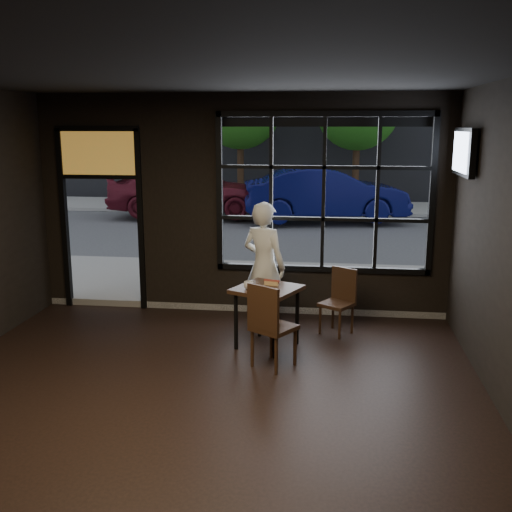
# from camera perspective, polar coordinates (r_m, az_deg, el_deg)

# --- Properties ---
(floor) EXTENTS (6.00, 7.00, 0.02)m
(floor) POSITION_cam_1_polar(r_m,az_deg,el_deg) (5.89, -6.87, -15.66)
(floor) COLOR black
(floor) RESTS_ON ground
(ceiling) EXTENTS (6.00, 7.00, 0.02)m
(ceiling) POSITION_cam_1_polar(r_m,az_deg,el_deg) (5.22, -7.82, 17.33)
(ceiling) COLOR black
(ceiling) RESTS_ON ground
(window_frame) EXTENTS (3.06, 0.12, 2.28)m
(window_frame) POSITION_cam_1_polar(r_m,az_deg,el_deg) (8.58, 6.46, 5.95)
(window_frame) COLOR black
(window_frame) RESTS_ON ground
(stained_transom) EXTENTS (1.20, 0.06, 0.70)m
(stained_transom) POSITION_cam_1_polar(r_m,az_deg,el_deg) (9.20, -14.76, 9.49)
(stained_transom) COLOR orange
(stained_transom) RESTS_ON ground
(street_asphalt) EXTENTS (60.00, 41.00, 0.04)m
(street_asphalt) POSITION_cam_1_polar(r_m,az_deg,el_deg) (29.19, 4.74, 6.88)
(street_asphalt) COLOR #545456
(street_asphalt) RESTS_ON ground
(building_across) EXTENTS (28.00, 12.00, 15.00)m
(building_across) POSITION_cam_1_polar(r_m,az_deg,el_deg) (28.46, 4.93, 21.93)
(building_across) COLOR #5B5956
(building_across) RESTS_ON ground
(cafe_table) EXTENTS (0.96, 0.96, 0.78)m
(cafe_table) POSITION_cam_1_polar(r_m,az_deg,el_deg) (7.55, 1.05, -5.82)
(cafe_table) COLOR black
(cafe_table) RESTS_ON floor
(chair_near) EXTENTS (0.60, 0.60, 1.00)m
(chair_near) POSITION_cam_1_polar(r_m,az_deg,el_deg) (6.93, 1.71, -6.56)
(chair_near) COLOR black
(chair_near) RESTS_ON floor
(chair_window) EXTENTS (0.53, 0.53, 0.88)m
(chair_window) POSITION_cam_1_polar(r_m,az_deg,el_deg) (8.07, 7.69, -4.37)
(chair_window) COLOR black
(chair_window) RESTS_ON floor
(man) EXTENTS (0.76, 0.66, 1.76)m
(man) POSITION_cam_1_polar(r_m,az_deg,el_deg) (8.11, 0.77, -0.95)
(man) COLOR silver
(man) RESTS_ON floor
(hotdog) EXTENTS (0.21, 0.12, 0.06)m
(hotdog) POSITION_cam_1_polar(r_m,az_deg,el_deg) (7.54, 1.51, -2.56)
(hotdog) COLOR tan
(hotdog) RESTS_ON cafe_table
(cup) EXTENTS (0.16, 0.16, 0.10)m
(cup) POSITION_cam_1_polar(r_m,az_deg,el_deg) (7.35, -0.70, -2.81)
(cup) COLOR silver
(cup) RESTS_ON cafe_table
(tv) EXTENTS (0.11, 1.00, 0.59)m
(tv) POSITION_cam_1_polar(r_m,az_deg,el_deg) (7.93, 19.24, 9.34)
(tv) COLOR black
(tv) RESTS_ON wall_right
(navy_car) EXTENTS (4.78, 2.39, 1.51)m
(navy_car) POSITION_cam_1_polar(r_m,az_deg,el_deg) (17.08, 6.64, 5.91)
(navy_car) COLOR #080B3E
(navy_car) RESTS_ON street_asphalt
(maroon_car) EXTENTS (4.79, 2.10, 1.61)m
(maroon_car) POSITION_cam_1_polar(r_m,az_deg,el_deg) (18.06, -6.46, 6.42)
(maroon_car) COLOR #5C131F
(maroon_car) RESTS_ON street_asphalt
(tree_left) EXTENTS (2.75, 2.75, 4.69)m
(tree_left) POSITION_cam_1_polar(r_m,az_deg,el_deg) (20.42, -1.51, 13.92)
(tree_left) COLOR #332114
(tree_left) RESTS_ON street_asphalt
(tree_right) EXTENTS (2.72, 2.72, 4.65)m
(tree_right) POSITION_cam_1_polar(r_m,az_deg,el_deg) (20.20, 9.67, 13.68)
(tree_right) COLOR #332114
(tree_right) RESTS_ON street_asphalt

